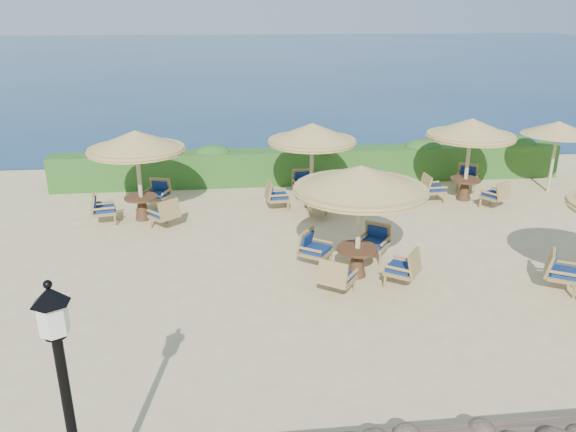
{
  "coord_description": "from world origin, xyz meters",
  "views": [
    {
      "loc": [
        -3.03,
        -11.89,
        5.85
      ],
      "look_at": [
        -1.65,
        0.31,
        1.3
      ],
      "focal_mm": 35.0,
      "sensor_mm": 36.0,
      "label": 1
    }
  ],
  "objects_px": {
    "cafe_set_3": "(312,151)",
    "cafe_set_4": "(470,142)",
    "extra_parasol": "(558,128)",
    "cafe_set_0": "(360,200)",
    "cafe_set_2": "(137,157)"
  },
  "relations": [
    {
      "from": "cafe_set_0",
      "to": "cafe_set_2",
      "type": "bearing_deg",
      "value": 141.2
    },
    {
      "from": "extra_parasol",
      "to": "cafe_set_3",
      "type": "relative_size",
      "value": 0.84
    },
    {
      "from": "cafe_set_4",
      "to": "cafe_set_3",
      "type": "bearing_deg",
      "value": -177.93
    },
    {
      "from": "extra_parasol",
      "to": "cafe_set_4",
      "type": "height_order",
      "value": "cafe_set_4"
    },
    {
      "from": "cafe_set_0",
      "to": "cafe_set_3",
      "type": "bearing_deg",
      "value": 93.85
    },
    {
      "from": "cafe_set_0",
      "to": "cafe_set_3",
      "type": "xyz_separation_m",
      "value": [
        -0.33,
        4.87,
        -0.08
      ]
    },
    {
      "from": "extra_parasol",
      "to": "cafe_set_2",
      "type": "height_order",
      "value": "cafe_set_2"
    },
    {
      "from": "cafe_set_3",
      "to": "cafe_set_0",
      "type": "bearing_deg",
      "value": -86.15
    },
    {
      "from": "cafe_set_3",
      "to": "cafe_set_4",
      "type": "bearing_deg",
      "value": 2.07
    },
    {
      "from": "cafe_set_2",
      "to": "extra_parasol",
      "type": "bearing_deg",
      "value": 5.13
    },
    {
      "from": "cafe_set_0",
      "to": "cafe_set_2",
      "type": "xyz_separation_m",
      "value": [
        -5.42,
        4.36,
        0.03
      ]
    },
    {
      "from": "extra_parasol",
      "to": "cafe_set_4",
      "type": "bearing_deg",
      "value": -170.92
    },
    {
      "from": "cafe_set_4",
      "to": "extra_parasol",
      "type": "bearing_deg",
      "value": 9.08
    },
    {
      "from": "cafe_set_2",
      "to": "cafe_set_3",
      "type": "relative_size",
      "value": 0.99
    },
    {
      "from": "cafe_set_2",
      "to": "cafe_set_4",
      "type": "xyz_separation_m",
      "value": [
        10.15,
        0.69,
        -0.0
      ]
    }
  ]
}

